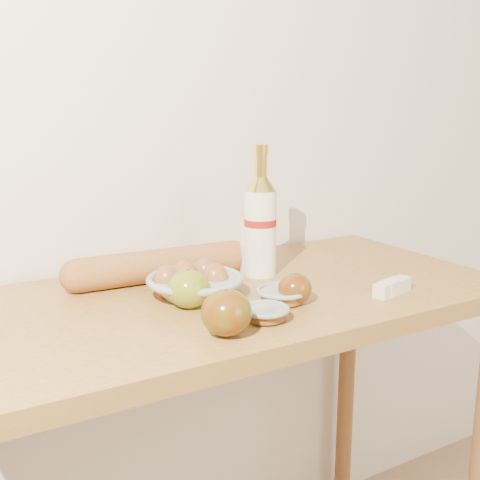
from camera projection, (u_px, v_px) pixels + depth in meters
name	position (u px, v px, depth m)	size (l,w,h in m)	color
back_wall	(166.00, 101.00, 1.48)	(3.50, 0.02, 2.60)	silver
table	(233.00, 345.00, 1.32)	(1.20, 0.60, 0.90)	#B18139
bourbon_bottle	(260.00, 223.00, 1.39)	(0.08, 0.08, 0.31)	white
cream_bottle	(255.00, 245.00, 1.43)	(0.07, 0.07, 0.14)	silver
egg_bowl	(194.00, 283.00, 1.25)	(0.23, 0.23, 0.07)	#95A29D
baguette	(160.00, 265.00, 1.36)	(0.45, 0.10, 0.07)	#B27136
apple_yellowgreen	(189.00, 289.00, 1.19)	(0.10, 0.10, 0.08)	olive
apple_redgreen_front	(227.00, 313.00, 1.04)	(0.12, 0.12, 0.08)	maroon
apple_redgreen_right	(295.00, 289.00, 1.21)	(0.07, 0.07, 0.06)	maroon
sugar_bowl	(265.00, 313.00, 1.12)	(0.10, 0.10, 0.03)	gray
syrup_bowl	(282.00, 295.00, 1.22)	(0.14, 0.14, 0.03)	gray
butter_stick	(392.00, 287.00, 1.28)	(0.11, 0.05, 0.03)	beige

